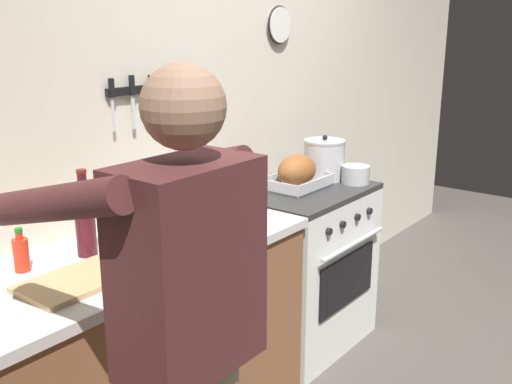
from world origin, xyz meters
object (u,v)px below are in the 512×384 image
Objects in this scene: cutting_board at (76,281)px; bottle_wine_red at (85,220)px; bottle_soy_sauce at (204,190)px; person_cook at (185,332)px; bottle_dish_soap at (162,214)px; stove at (298,266)px; roasting_pan at (297,173)px; stock_pot at (324,159)px; saucepan at (355,174)px; bottle_cooking_oil at (133,211)px; bottle_hot_sauce at (21,254)px.

bottle_wine_red reaches higher than cutting_board.
cutting_board is 0.99m from bottle_soy_sauce.
person_cook reaches higher than bottle_dish_soap.
stove is 1.56m from cutting_board.
roasting_pan is 0.26m from stock_pot.
stock_pot is (0.26, -0.01, 0.03)m from roasting_pan.
saucepan is 1.27m from bottle_dish_soap.
cutting_board is at bearing 177.09° from saucepan.
stock_pot is at bearing -12.98° from bottle_soy_sauce.
saucepan is at bearing -82.40° from stock_pot.
person_cook is 0.91m from bottle_cooking_oil.
bottle_wine_red is (0.19, 0.19, 0.13)m from cutting_board.
stock_pot is at bearing 3.24° from cutting_board.
saucepan is 0.46× the size of bottle_wine_red.
saucepan reaches higher than stove.
roasting_pan is 0.35m from saucepan.
roasting_pan is at bearing -72.97° from person_cook.
stock_pot is at bearing 0.49° from stove.
cutting_board is 1.91× the size of bottle_soy_sauce.
bottle_dish_soap reaches higher than saucepan.
person_cook is at bearing -159.32° from stock_pot.
cutting_board is at bearing -156.51° from bottle_cooking_oil.
bottle_wine_red is (0.26, 0.77, 0.09)m from person_cook.
stove is 1.63m from bottle_hot_sauce.
stock_pot is 1.62× the size of saucepan.
person_cook is at bearing -129.60° from bottle_dish_soap.
bottle_dish_soap is at bearing 178.78° from roasting_pan.
bottle_hot_sauce is at bearing 174.89° from roasting_pan.
bottle_soy_sauce is (0.53, 0.10, -0.04)m from bottle_cooking_oil.
roasting_pan is 1.05× the size of bottle_wine_red.
stove is 0.78m from bottle_soy_sauce.
bottle_soy_sauce reaches higher than bottle_hot_sauce.
roasting_pan is 1.21× the size of bottle_cooking_oil.
bottle_cooking_oil is 0.87× the size of bottle_wine_red.
stock_pot reaches higher than bottle_soy_sauce.
bottle_hot_sauce is (-1.53, 0.15, 0.52)m from stove.
bottle_hot_sauce is (-1.53, 0.14, -0.02)m from roasting_pan.
bottle_hot_sauce is at bearing 168.42° from bottle_dish_soap.
bottle_dish_soap is (0.57, -0.12, 0.03)m from bottle_hot_sauce.
person_cook reaches higher than roasting_pan.
cutting_board is (-1.48, -0.11, -0.07)m from roasting_pan.
bottle_wine_red is (-1.30, 0.09, 0.59)m from stove.
saucepan is at bearing -81.93° from person_cook.
bottle_hot_sauce is at bearing -177.79° from bottle_soy_sauce.
bottle_cooking_oil reaches higher than bottle_soy_sauce.
stove is 3.58× the size of stock_pot.
bottle_cooking_oil reaches higher than bottle_hot_sauce.
person_cook is 5.71× the size of bottle_cooking_oil.
bottle_dish_soap is 0.12m from bottle_cooking_oil.
bottle_dish_soap is at bearing -159.97° from bottle_soy_sauce.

